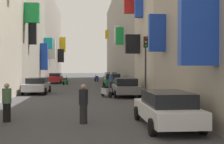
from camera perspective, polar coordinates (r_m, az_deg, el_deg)
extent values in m
plane|color=#424244|center=(33.58, -5.94, -2.92)|extent=(140.00, 140.00, 0.00)
cube|color=#9E9384|center=(33.92, -20.04, 13.37)|extent=(6.00, 13.80, 19.20)
cube|color=black|center=(28.91, -15.48, 8.11)|extent=(0.70, 0.38, 2.85)
cube|color=blue|center=(35.19, -13.36, 2.98)|extent=(0.89, 0.48, 3.18)
cube|color=#19B2BF|center=(38.43, -12.53, 5.58)|extent=(1.10, 0.62, 1.44)
cube|color=green|center=(27.14, -15.60, 11.23)|extent=(1.32, 0.63, 1.75)
cube|color=gray|center=(52.11, -14.53, 6.03)|extent=(6.00, 24.57, 13.74)
cube|color=white|center=(41.43, -11.97, 4.45)|extent=(1.11, 0.50, 2.77)
cube|color=yellow|center=(60.36, -9.76, 5.37)|extent=(1.20, 0.62, 3.09)
cube|color=black|center=(55.88, -10.13, 3.21)|extent=(1.18, 0.40, 2.53)
cube|color=red|center=(44.48, -11.69, 3.69)|extent=(0.79, 0.49, 1.74)
cube|color=blue|center=(10.39, 16.73, 8.31)|extent=(1.32, 0.40, 2.57)
cube|color=blue|center=(16.72, 8.90, 7.64)|extent=(0.96, 0.39, 2.12)
cube|color=#BCB29E|center=(24.27, 13.19, 10.51)|extent=(6.00, 7.56, 12.67)
cube|color=red|center=(25.41, 3.88, 14.12)|extent=(1.29, 0.53, 2.32)
cube|color=black|center=(24.41, 4.11, 5.55)|extent=(1.21, 0.57, 1.60)
cube|color=gray|center=(45.87, 4.39, 6.99)|extent=(6.00, 36.98, 14.12)
cube|color=yellow|center=(59.54, -1.03, 7.47)|extent=(0.66, 0.36, 1.79)
cube|color=green|center=(35.28, 1.53, 7.16)|extent=(0.92, 0.45, 2.12)
cube|color=white|center=(39.34, 0.98, 7.47)|extent=(0.74, 0.64, 2.36)
cube|color=#B21E1E|center=(41.49, -11.17, -1.30)|extent=(1.72, 4.47, 0.66)
cube|color=black|center=(41.69, -11.14, -0.52)|extent=(1.51, 2.50, 0.46)
cylinder|color=black|center=(39.96, -10.16, -1.86)|extent=(0.18, 0.60, 0.60)
cylinder|color=black|center=(40.15, -12.61, -1.86)|extent=(0.18, 0.60, 0.60)
cylinder|color=black|center=(42.89, -9.81, -1.66)|extent=(0.18, 0.60, 0.60)
cylinder|color=black|center=(43.06, -12.09, -1.66)|extent=(0.18, 0.60, 0.60)
cube|color=slate|center=(22.58, 2.65, -3.38)|extent=(1.80, 3.92, 0.58)
cube|color=black|center=(22.35, 2.72, -1.96)|extent=(1.58, 2.19, 0.57)
cylinder|color=black|center=(23.79, 0.08, -3.85)|extent=(0.18, 0.60, 0.60)
cylinder|color=black|center=(24.02, 4.37, -3.81)|extent=(0.18, 0.60, 0.60)
cylinder|color=black|center=(21.23, 0.71, -4.45)|extent=(0.18, 0.60, 0.60)
cylinder|color=black|center=(21.48, 5.50, -4.39)|extent=(0.18, 0.60, 0.60)
cube|color=#236638|center=(32.94, 0.02, -1.88)|extent=(1.79, 4.47, 0.68)
cube|color=black|center=(32.70, 0.05, -0.82)|extent=(1.57, 2.50, 0.56)
cylinder|color=black|center=(34.37, -1.69, -2.32)|extent=(0.18, 0.60, 0.60)
cylinder|color=black|center=(34.52, 1.28, -2.31)|extent=(0.18, 0.60, 0.60)
cylinder|color=black|center=(31.43, -1.37, -2.65)|extent=(0.18, 0.60, 0.60)
cylinder|color=black|center=(31.59, 1.87, -2.63)|extent=(0.18, 0.60, 0.60)
cube|color=black|center=(40.87, -0.33, -1.30)|extent=(1.73, 4.13, 0.69)
cube|color=black|center=(40.65, -0.31, -0.45)|extent=(1.52, 2.31, 0.54)
cylinder|color=black|center=(42.19, -1.65, -1.69)|extent=(0.18, 0.60, 0.60)
cylinder|color=black|center=(42.32, 0.68, -1.68)|extent=(0.18, 0.60, 0.60)
cylinder|color=black|center=(39.47, -1.42, -1.88)|extent=(0.18, 0.60, 0.60)
cylinder|color=black|center=(39.61, 1.08, -1.87)|extent=(0.18, 0.60, 0.60)
cube|color=#B7B7BC|center=(25.83, -14.68, -2.83)|extent=(1.81, 4.30, 0.60)
cube|color=black|center=(26.01, -14.60, -1.62)|extent=(1.59, 2.41, 0.47)
cylinder|color=black|center=(24.31, -13.12, -3.77)|extent=(0.18, 0.60, 0.60)
cylinder|color=black|center=(24.63, -17.31, -3.73)|extent=(0.18, 0.60, 0.60)
cylinder|color=black|center=(27.12, -12.28, -3.27)|extent=(0.18, 0.60, 0.60)
cylinder|color=black|center=(27.41, -16.05, -3.24)|extent=(0.18, 0.60, 0.60)
cube|color=white|center=(11.53, 10.66, -7.74)|extent=(1.78, 4.39, 0.57)
cube|color=black|center=(11.25, 10.98, -5.17)|extent=(1.56, 2.46, 0.52)
cylinder|color=black|center=(12.77, 4.99, -8.15)|extent=(0.18, 0.60, 0.60)
cylinder|color=black|center=(13.20, 12.69, -7.88)|extent=(0.18, 0.60, 0.60)
cylinder|color=black|center=(9.98, 7.95, -10.78)|extent=(0.18, 0.60, 0.60)
cylinder|color=black|center=(10.51, 17.58, -10.21)|extent=(0.18, 0.60, 0.60)
cube|color=#2D4CAD|center=(45.21, -3.11, -1.29)|extent=(0.77, 1.29, 0.45)
cube|color=black|center=(45.42, -3.04, -0.90)|extent=(0.47, 0.63, 0.16)
cylinder|color=#4C4C51|center=(44.62, -3.31, -0.91)|extent=(0.14, 0.28, 0.68)
cylinder|color=black|center=(44.49, -3.36, -1.62)|extent=(0.23, 0.49, 0.48)
cylinder|color=black|center=(45.95, -2.87, -1.54)|extent=(0.23, 0.49, 0.48)
cube|color=#ADADB2|center=(22.05, -1.13, -3.81)|extent=(0.79, 1.14, 0.45)
cube|color=black|center=(22.21, -1.35, -2.99)|extent=(0.50, 0.64, 0.16)
cylinder|color=#4C4C51|center=(21.55, -0.54, -3.06)|extent=(0.15, 0.28, 0.68)
cylinder|color=black|center=(21.48, -0.38, -4.54)|extent=(0.27, 0.48, 0.48)
cylinder|color=black|center=(22.67, -1.84, -4.25)|extent=(0.27, 0.48, 0.48)
cube|color=#287F3D|center=(37.52, -9.26, -1.80)|extent=(0.71, 1.15, 0.45)
cube|color=black|center=(37.31, -9.37, -1.35)|extent=(0.46, 0.63, 0.16)
cylinder|color=#4C4C51|center=(38.00, -8.99, -1.27)|extent=(0.13, 0.28, 0.68)
cylinder|color=black|center=(38.16, -8.92, -2.09)|extent=(0.22, 0.49, 0.48)
cylinder|color=black|center=(36.90, -9.61, -2.20)|extent=(0.22, 0.49, 0.48)
cylinder|color=#262626|center=(11.99, -5.70, -8.30)|extent=(0.45, 0.45, 0.79)
cylinder|color=black|center=(11.89, -5.70, -4.94)|extent=(0.53, 0.53, 0.63)
sphere|color=tan|center=(11.86, -5.71, -2.92)|extent=(0.21, 0.21, 0.21)
cylinder|color=black|center=(13.08, -20.15, -7.56)|extent=(0.34, 0.34, 0.80)
cylinder|color=#4C724C|center=(12.99, -20.17, -4.46)|extent=(0.41, 0.41, 0.63)
sphere|color=tan|center=(12.96, -20.18, -2.60)|extent=(0.22, 0.22, 0.22)
cylinder|color=black|center=(27.97, -0.20, -2.85)|extent=(0.40, 0.40, 0.86)
cylinder|color=#335199|center=(27.93, -0.20, -1.28)|extent=(0.48, 0.48, 0.68)
sphere|color=tan|center=(27.92, -0.20, -0.34)|extent=(0.23, 0.23, 0.23)
cylinder|color=#2D2D2D|center=(19.84, 6.67, -0.42)|extent=(0.12, 0.12, 3.66)
cube|color=black|center=(19.91, 6.69, 5.93)|extent=(0.26, 0.26, 0.75)
sphere|color=red|center=(19.79, 6.77, 6.68)|extent=(0.14, 0.14, 0.14)
sphere|color=orange|center=(19.77, 6.77, 5.96)|extent=(0.14, 0.14, 0.14)
sphere|color=green|center=(19.75, 6.77, 5.24)|extent=(0.14, 0.14, 0.14)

